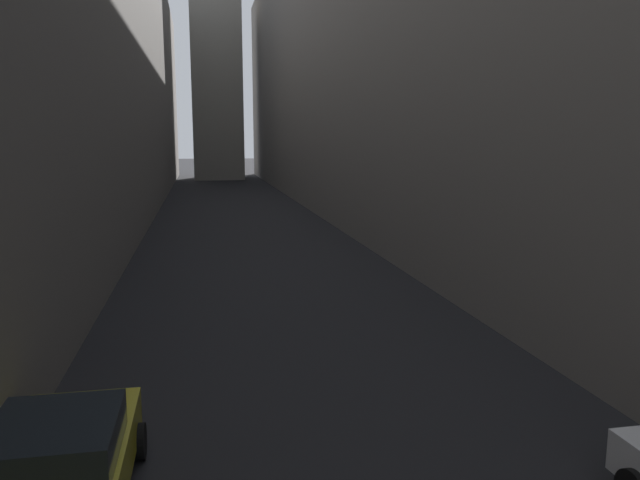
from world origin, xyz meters
name	(u,v)px	position (x,y,z in m)	size (l,w,h in m)	color
ground_plane	(243,227)	(0.00, 48.00, 0.00)	(264.00, 264.00, 0.00)	black
building_block_left	(24,44)	(-11.98, 50.00, 10.52)	(12.97, 108.00, 21.05)	slate
building_block_right	(419,32)	(11.55, 50.00, 11.92)	(12.09, 108.00, 23.83)	slate
parked_car_left_third	(58,470)	(-4.40, 19.77, 0.75)	(2.02, 4.43, 1.50)	#A59919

